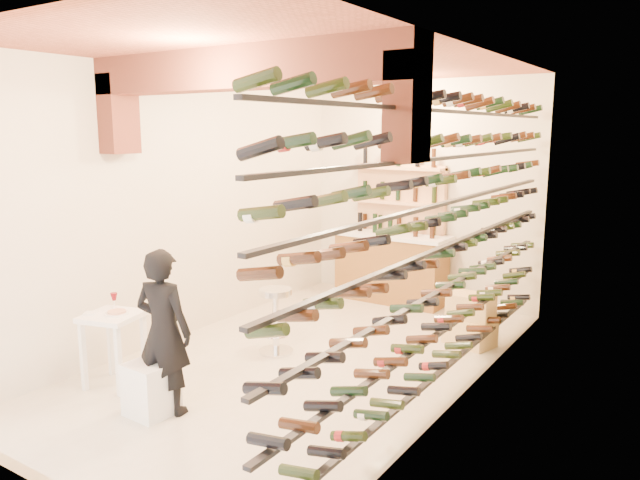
% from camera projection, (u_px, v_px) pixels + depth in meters
% --- Properties ---
extents(ground, '(6.00, 6.00, 0.00)m').
position_uv_depth(ground, '(305.00, 360.00, 6.66)').
color(ground, beige).
rests_on(ground, ground).
extents(room_shell, '(3.52, 6.02, 3.21)m').
position_uv_depth(room_shell, '(289.00, 155.00, 6.04)').
color(room_shell, beige).
rests_on(room_shell, ground).
extents(wine_rack, '(0.32, 5.70, 2.56)m').
position_uv_depth(wine_rack, '(441.00, 235.00, 5.55)').
color(wine_rack, black).
rests_on(wine_rack, ground).
extents(back_counter, '(1.70, 0.62, 1.29)m').
position_uv_depth(back_counter, '(391.00, 266.00, 8.90)').
color(back_counter, brown).
rests_on(back_counter, ground).
extents(back_shelving, '(1.40, 0.31, 2.73)m').
position_uv_depth(back_shelving, '(399.00, 221.00, 8.99)').
color(back_shelving, tan).
rests_on(back_shelving, ground).
extents(tasting_table, '(0.61, 0.61, 0.89)m').
position_uv_depth(tasting_table, '(113.00, 327.00, 5.93)').
color(tasting_table, white).
rests_on(tasting_table, ground).
extents(white_stool, '(0.40, 0.40, 0.48)m').
position_uv_depth(white_stool, '(151.00, 388.00, 5.37)').
color(white_stool, white).
rests_on(white_stool, ground).
extents(person, '(0.60, 0.46, 1.49)m').
position_uv_depth(person, '(164.00, 332.00, 5.34)').
color(person, black).
rests_on(person, ground).
extents(chrome_barstool, '(0.38, 0.38, 0.75)m').
position_uv_depth(chrome_barstool, '(276.00, 316.00, 6.83)').
color(chrome_barstool, silver).
rests_on(chrome_barstool, ground).
extents(crate_lower, '(0.62, 0.51, 0.32)m').
position_uv_depth(crate_lower, '(470.00, 331.00, 7.13)').
color(crate_lower, '#E3C07C').
rests_on(crate_lower, ground).
extents(crate_upper, '(0.52, 0.37, 0.29)m').
position_uv_depth(crate_upper, '(471.00, 306.00, 7.08)').
color(crate_upper, '#E3C07C').
rests_on(crate_upper, crate_lower).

